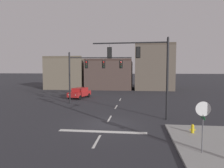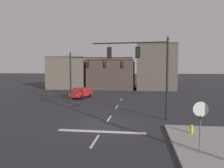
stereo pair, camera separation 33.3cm
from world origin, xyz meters
name	(u,v)px [view 1 (the left image)]	position (x,y,z in m)	size (l,w,h in m)	color
ground_plane	(106,124)	(0.00, 0.00, 0.00)	(400.00, 400.00, 0.00)	#2B2B30
sidewalk_near_corner	(218,145)	(7.17, -4.00, 0.07)	(5.00, 8.00, 0.15)	gray
stop_bar_paint	(102,132)	(0.00, -2.00, 0.00)	(6.40, 0.50, 0.01)	silver
lane_centreline	(110,119)	(0.00, 2.00, 0.00)	(0.16, 26.40, 0.01)	silver
signal_mast_near_side	(146,64)	(3.23, 2.34, 4.97)	(6.81, 0.53, 7.30)	black
signal_mast_far_side	(90,69)	(-3.63, 9.84, 4.57)	(8.12, 0.60, 6.70)	black
stop_sign	(203,115)	(5.84, -5.44, 2.14)	(0.76, 0.64, 2.83)	#56565B
car_lot_nearside	(80,93)	(-6.39, 14.81, 0.86)	(2.78, 4.70, 1.61)	#A81E1E
fire_hydrant	(193,130)	(6.24, -2.01, 0.33)	(0.40, 0.30, 0.75)	gold
building_row	(115,72)	(-2.58, 31.32, 3.85)	(28.21, 9.48, 9.92)	#665B4C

